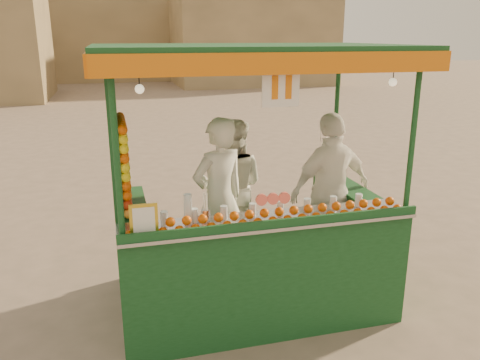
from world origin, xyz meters
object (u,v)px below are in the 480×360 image
object	(u,v)px
vendor_left	(219,198)
vendor_right	(331,190)
vendor_middle	(232,187)
juice_cart	(246,230)

from	to	relation	value
vendor_left	vendor_right	xyz separation A→B (m)	(1.23, -0.06, 0.00)
vendor_right	vendor_left	bearing A→B (deg)	-14.55
vendor_middle	vendor_right	size ratio (longest dim) A/B	0.93
juice_cart	vendor_left	bearing A→B (deg)	135.79
juice_cart	vendor_middle	xyz separation A→B (m)	(0.04, 0.76, 0.24)
juice_cart	vendor_left	distance (m)	0.44
vendor_middle	vendor_right	bearing A→B (deg)	171.04
vendor_middle	vendor_right	world-z (taller)	vendor_right
vendor_left	juice_cart	bearing A→B (deg)	113.47
vendor_middle	vendor_left	bearing A→B (deg)	85.61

